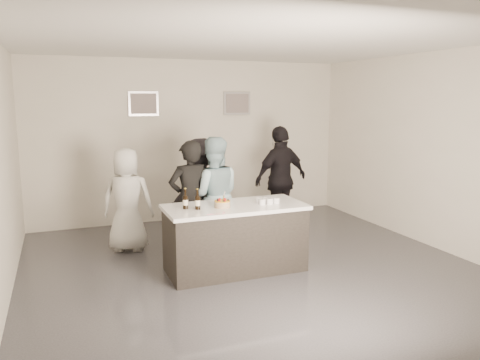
{
  "coord_description": "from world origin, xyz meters",
  "views": [
    {
      "loc": [
        -2.37,
        -5.58,
        2.29
      ],
      "look_at": [
        0.0,
        0.5,
        1.15
      ],
      "focal_mm": 35.0,
      "sensor_mm": 36.0,
      "label": 1
    }
  ],
  "objects_px": {
    "beer_bottle_b": "(198,199)",
    "person_guest_right": "(281,179)",
    "person_main_black": "(190,200)",
    "cake": "(222,204)",
    "beer_bottle_a": "(185,199)",
    "bar_counter": "(235,238)",
    "person_main_blue": "(213,195)",
    "person_guest_back": "(201,191)",
    "person_guest_left": "(127,200)"
  },
  "relations": [
    {
      "from": "person_guest_right",
      "to": "cake",
      "type": "bearing_deg",
      "value": 30.4
    },
    {
      "from": "person_main_black",
      "to": "person_guest_left",
      "type": "distance_m",
      "value": 1.04
    },
    {
      "from": "beer_bottle_a",
      "to": "beer_bottle_b",
      "type": "height_order",
      "value": "same"
    },
    {
      "from": "cake",
      "to": "person_main_black",
      "type": "xyz_separation_m",
      "value": [
        -0.22,
        0.77,
        -0.08
      ]
    },
    {
      "from": "person_guest_right",
      "to": "beer_bottle_b",
      "type": "bearing_deg",
      "value": 25.08
    },
    {
      "from": "beer_bottle_b",
      "to": "person_guest_right",
      "type": "bearing_deg",
      "value": 39.04
    },
    {
      "from": "beer_bottle_a",
      "to": "beer_bottle_b",
      "type": "xyz_separation_m",
      "value": [
        0.14,
        -0.09,
        0.0
      ]
    },
    {
      "from": "bar_counter",
      "to": "beer_bottle_b",
      "type": "relative_size",
      "value": 7.15
    },
    {
      "from": "cake",
      "to": "person_guest_back",
      "type": "height_order",
      "value": "person_guest_back"
    },
    {
      "from": "beer_bottle_b",
      "to": "person_main_blue",
      "type": "bearing_deg",
      "value": 60.9
    },
    {
      "from": "bar_counter",
      "to": "person_main_blue",
      "type": "bearing_deg",
      "value": 91.65
    },
    {
      "from": "beer_bottle_b",
      "to": "person_guest_right",
      "type": "xyz_separation_m",
      "value": [
        1.96,
        1.59,
        -0.11
      ]
    },
    {
      "from": "cake",
      "to": "person_guest_left",
      "type": "bearing_deg",
      "value": 124.97
    },
    {
      "from": "cake",
      "to": "beer_bottle_b",
      "type": "distance_m",
      "value": 0.34
    },
    {
      "from": "beer_bottle_a",
      "to": "beer_bottle_b",
      "type": "relative_size",
      "value": 1.0
    },
    {
      "from": "beer_bottle_a",
      "to": "person_main_blue",
      "type": "bearing_deg",
      "value": 51.98
    },
    {
      "from": "person_main_blue",
      "to": "person_guest_left",
      "type": "height_order",
      "value": "person_main_blue"
    },
    {
      "from": "beer_bottle_b",
      "to": "person_main_black",
      "type": "distance_m",
      "value": 0.79
    },
    {
      "from": "person_main_blue",
      "to": "person_guest_back",
      "type": "relative_size",
      "value": 1.04
    },
    {
      "from": "beer_bottle_a",
      "to": "person_guest_right",
      "type": "height_order",
      "value": "person_guest_right"
    },
    {
      "from": "bar_counter",
      "to": "person_main_blue",
      "type": "distance_m",
      "value": 0.95
    },
    {
      "from": "beer_bottle_a",
      "to": "beer_bottle_b",
      "type": "distance_m",
      "value": 0.16
    },
    {
      "from": "beer_bottle_b",
      "to": "person_guest_right",
      "type": "height_order",
      "value": "person_guest_right"
    },
    {
      "from": "beer_bottle_b",
      "to": "person_main_blue",
      "type": "relative_size",
      "value": 0.15
    },
    {
      "from": "person_guest_back",
      "to": "person_guest_left",
      "type": "bearing_deg",
      "value": -14.57
    },
    {
      "from": "bar_counter",
      "to": "person_guest_back",
      "type": "relative_size",
      "value": 1.11
    },
    {
      "from": "person_guest_right",
      "to": "person_guest_back",
      "type": "height_order",
      "value": "person_guest_right"
    },
    {
      "from": "beer_bottle_b",
      "to": "person_guest_left",
      "type": "relative_size",
      "value": 0.17
    },
    {
      "from": "person_guest_left",
      "to": "beer_bottle_a",
      "type": "bearing_deg",
      "value": 132.6
    },
    {
      "from": "person_main_blue",
      "to": "person_guest_right",
      "type": "relative_size",
      "value": 0.95
    },
    {
      "from": "bar_counter",
      "to": "person_guest_left",
      "type": "bearing_deg",
      "value": 130.97
    },
    {
      "from": "bar_counter",
      "to": "person_guest_back",
      "type": "height_order",
      "value": "person_guest_back"
    },
    {
      "from": "beer_bottle_a",
      "to": "person_guest_back",
      "type": "height_order",
      "value": "person_guest_back"
    },
    {
      "from": "cake",
      "to": "person_main_blue",
      "type": "xyz_separation_m",
      "value": [
        0.17,
        0.91,
        -0.07
      ]
    },
    {
      "from": "person_main_black",
      "to": "cake",
      "type": "bearing_deg",
      "value": 99.81
    },
    {
      "from": "bar_counter",
      "to": "person_main_black",
      "type": "xyz_separation_m",
      "value": [
        -0.42,
        0.72,
        0.41
      ]
    },
    {
      "from": "person_main_black",
      "to": "person_guest_right",
      "type": "bearing_deg",
      "value": -162.58
    },
    {
      "from": "beer_bottle_a",
      "to": "bar_counter",
      "type": "bearing_deg",
      "value": -3.04
    },
    {
      "from": "person_main_blue",
      "to": "bar_counter",
      "type": "bearing_deg",
      "value": 105.38
    },
    {
      "from": "cake",
      "to": "beer_bottle_b",
      "type": "xyz_separation_m",
      "value": [
        -0.33,
        0.0,
        0.09
      ]
    },
    {
      "from": "beer_bottle_a",
      "to": "person_guest_left",
      "type": "relative_size",
      "value": 0.17
    },
    {
      "from": "person_guest_right",
      "to": "person_guest_back",
      "type": "bearing_deg",
      "value": -7.66
    },
    {
      "from": "bar_counter",
      "to": "beer_bottle_b",
      "type": "distance_m",
      "value": 0.79
    },
    {
      "from": "beer_bottle_a",
      "to": "cake",
      "type": "bearing_deg",
      "value": -10.93
    },
    {
      "from": "person_main_black",
      "to": "person_guest_right",
      "type": "xyz_separation_m",
      "value": [
        1.85,
        0.82,
        0.06
      ]
    },
    {
      "from": "beer_bottle_a",
      "to": "person_main_blue",
      "type": "height_order",
      "value": "person_main_blue"
    },
    {
      "from": "cake",
      "to": "beer_bottle_a",
      "type": "bearing_deg",
      "value": 169.07
    },
    {
      "from": "person_guest_right",
      "to": "person_guest_left",
      "type": "bearing_deg",
      "value": -10.88
    },
    {
      "from": "beer_bottle_a",
      "to": "person_guest_left",
      "type": "xyz_separation_m",
      "value": [
        -0.55,
        1.36,
        -0.24
      ]
    },
    {
      "from": "beer_bottle_a",
      "to": "person_guest_right",
      "type": "xyz_separation_m",
      "value": [
        2.09,
        1.5,
        -0.11
      ]
    }
  ]
}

